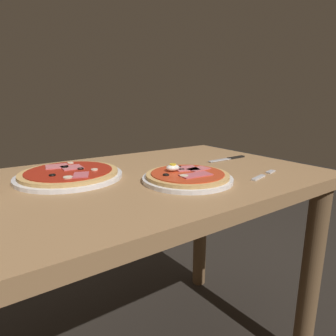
{
  "coord_description": "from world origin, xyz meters",
  "views": [
    {
      "loc": [
        -0.45,
        -0.77,
        1.01
      ],
      "look_at": [
        0.04,
        -0.06,
        0.8
      ],
      "focal_mm": 30.47,
      "sensor_mm": 36.0,
      "label": 1
    }
  ],
  "objects": [
    {
      "name": "dining_table",
      "position": [
        0.0,
        0.0,
        0.64
      ],
      "size": [
        1.13,
        0.73,
        0.77
      ],
      "color": "#9E754C",
      "rests_on": "ground"
    },
    {
      "name": "pizza_foreground",
      "position": [
        0.06,
        -0.13,
        0.78
      ],
      "size": [
        0.27,
        0.27,
        0.05
      ],
      "color": "white",
      "rests_on": "dining_table"
    },
    {
      "name": "pizza_across_left",
      "position": [
        -0.21,
        0.1,
        0.78
      ],
      "size": [
        0.32,
        0.32,
        0.03
      ],
      "color": "white",
      "rests_on": "dining_table"
    },
    {
      "name": "fork",
      "position": [
        0.29,
        -0.22,
        0.77
      ],
      "size": [
        0.16,
        0.05,
        0.0
      ],
      "color": "silver",
      "rests_on": "dining_table"
    },
    {
      "name": "knife",
      "position": [
        0.4,
        0.02,
        0.77
      ],
      "size": [
        0.2,
        0.02,
        0.01
      ],
      "color": "silver",
      "rests_on": "dining_table"
    }
  ]
}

